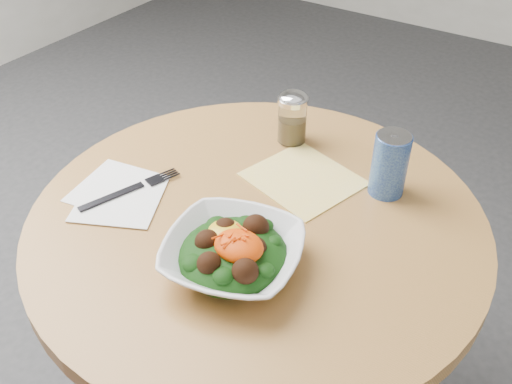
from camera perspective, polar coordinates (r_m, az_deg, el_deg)
table at (r=1.26m, az=0.07°, el=-9.12°), size 0.90×0.90×0.75m
cloth_napkin at (r=1.21m, az=4.75°, el=1.34°), size 0.26×0.25×0.00m
paper_napkins at (r=1.20m, az=-13.59°, el=-0.19°), size 0.23×0.23×0.00m
salad_bowl at (r=0.99m, az=-2.29°, el=-6.12°), size 0.29×0.29×0.09m
fork at (r=1.20m, az=-12.15°, el=0.35°), size 0.10×0.22×0.00m
spice_shaker at (r=1.31m, az=3.65°, el=7.40°), size 0.07×0.07×0.12m
beverage_can at (r=1.17m, az=13.22°, el=2.71°), size 0.07×0.07×0.14m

